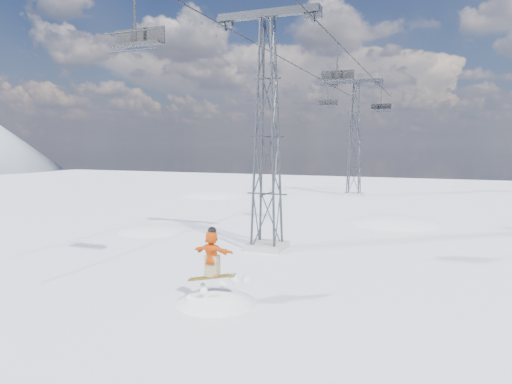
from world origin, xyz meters
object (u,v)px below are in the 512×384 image
(lift_tower_far, at_px, (355,141))
(lift_chair_near, at_px, (137,38))
(snowboarder_jump, at_px, (217,351))
(lift_tower_near, at_px, (267,138))

(lift_tower_far, distance_m, lift_chair_near, 32.37)
(lift_chair_near, bearing_deg, snowboarder_jump, -11.41)
(lift_tower_far, height_order, lift_chair_near, lift_tower_far)
(lift_tower_far, relative_size, snowboarder_jump, 1.75)
(lift_tower_near, bearing_deg, snowboarder_jump, -81.80)
(lift_tower_near, height_order, lift_chair_near, lift_tower_near)
(lift_tower_far, xyz_separation_m, lift_chair_near, (-2.20, -32.13, 3.35))
(lift_tower_near, xyz_separation_m, lift_chair_near, (-2.20, -7.13, 3.35))
(lift_tower_near, distance_m, lift_chair_near, 8.17)
(snowboarder_jump, bearing_deg, lift_tower_near, 98.20)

